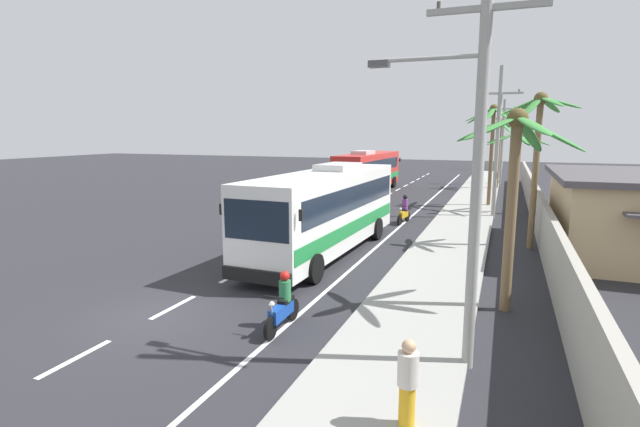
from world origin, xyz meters
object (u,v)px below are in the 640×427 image
(utility_pole_mid, at_px, (497,140))
(utility_pole_far, at_px, (502,140))
(palm_second, at_px, (500,137))
(utility_pole_nearest, at_px, (475,144))
(utility_pole_distant, at_px, (503,138))
(motorcycle_beside_bus, at_px, (404,212))
(palm_third, at_px, (538,135))
(coach_bus_foreground, at_px, (326,208))
(pedestrian_near_kerb, at_px, (408,381))
(palm_nearest, at_px, (493,129))
(motorcycle_trailing, at_px, (283,306))
(palm_farthest, at_px, (514,169))
(coach_bus_far_lane, at_px, (368,170))
(palm_fourth, at_px, (515,153))

(utility_pole_mid, distance_m, utility_pole_far, 19.85)
(utility_pole_far, relative_size, palm_second, 1.31)
(utility_pole_nearest, relative_size, utility_pole_distant, 1.11)
(motorcycle_beside_bus, relative_size, palm_third, 0.29)
(utility_pole_mid, relative_size, palm_third, 1.31)
(utility_pole_nearest, height_order, utility_pole_far, utility_pole_nearest)
(coach_bus_foreground, distance_m, pedestrian_near_kerb, 12.47)
(palm_nearest, xyz_separation_m, palm_third, (2.19, -11.97, -0.36))
(motorcycle_trailing, relative_size, utility_pole_nearest, 0.21)
(utility_pole_mid, bearing_deg, palm_farthest, -87.21)
(coach_bus_far_lane, relative_size, palm_nearest, 1.68)
(coach_bus_foreground, distance_m, palm_farthest, 8.69)
(palm_second, bearing_deg, palm_nearest, -91.52)
(pedestrian_near_kerb, distance_m, palm_farthest, 7.58)
(palm_farthest, bearing_deg, utility_pole_far, 91.11)
(motorcycle_trailing, height_order, palm_third, palm_third)
(motorcycle_beside_bus, distance_m, palm_third, 8.70)
(coach_bus_foreground, distance_m, palm_second, 28.14)
(coach_bus_far_lane, relative_size, motorcycle_beside_bus, 5.97)
(coach_bus_foreground, xyz_separation_m, palm_fourth, (7.46, 13.48, 1.89))
(utility_pole_mid, bearing_deg, pedestrian_near_kerb, -91.95)
(pedestrian_near_kerb, relative_size, palm_second, 0.25)
(utility_pole_nearest, xyz_separation_m, palm_nearest, (-0.36, 24.26, 0.46))
(pedestrian_near_kerb, height_order, utility_pole_mid, utility_pole_mid)
(pedestrian_near_kerb, height_order, palm_second, palm_second)
(motorcycle_trailing, bearing_deg, palm_fourth, 75.03)
(coach_bus_far_lane, xyz_separation_m, motorcycle_beside_bus, (5.78, -13.04, -1.22))
(pedestrian_near_kerb, xyz_separation_m, palm_third, (2.54, 15.10, 4.03))
(coach_bus_foreground, relative_size, utility_pole_far, 1.40)
(utility_pole_mid, xyz_separation_m, utility_pole_far, (0.08, 19.85, -0.31))
(utility_pole_mid, height_order, utility_pole_distant, utility_pole_mid)
(utility_pole_mid, distance_m, utility_pole_distant, 39.69)
(utility_pole_distant, bearing_deg, utility_pole_nearest, -90.05)
(pedestrian_near_kerb, xyz_separation_m, utility_pole_nearest, (0.71, 2.81, 3.92))
(motorcycle_beside_bus, height_order, motorcycle_trailing, motorcycle_beside_bus)
(coach_bus_foreground, bearing_deg, pedestrian_near_kerb, -62.97)
(palm_fourth, bearing_deg, pedestrian_near_kerb, -94.22)
(palm_fourth, bearing_deg, coach_bus_foreground, -118.97)
(motorcycle_trailing, distance_m, utility_pole_mid, 20.39)
(pedestrian_near_kerb, xyz_separation_m, utility_pole_distant, (0.77, 62.35, 3.39))
(utility_pole_far, bearing_deg, pedestrian_near_kerb, -91.15)
(coach_bus_foreground, height_order, utility_pole_nearest, utility_pole_nearest)
(motorcycle_trailing, xyz_separation_m, utility_pole_far, (4.75, 39.29, 3.70))
(utility_pole_nearest, bearing_deg, pedestrian_near_kerb, -104.16)
(pedestrian_near_kerb, bearing_deg, motorcycle_beside_bus, 29.85)
(motorcycle_trailing, relative_size, palm_nearest, 0.28)
(utility_pole_distant, bearing_deg, coach_bus_far_lane, -109.05)
(utility_pole_distant, height_order, palm_nearest, utility_pole_distant)
(pedestrian_near_kerb, xyz_separation_m, utility_pole_mid, (0.77, 22.66, 3.68))
(coach_bus_foreground, bearing_deg, motorcycle_trailing, -77.41)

